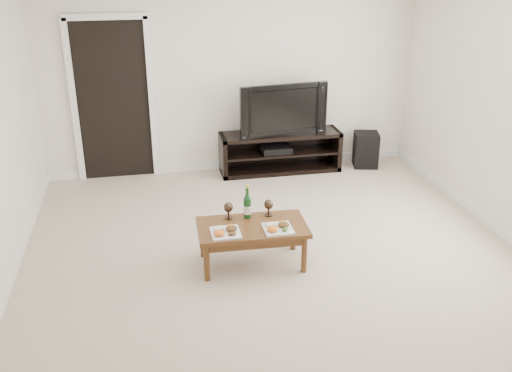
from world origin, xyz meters
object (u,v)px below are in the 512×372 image
Objects in this scene: television at (281,108)px; coffee_table at (252,245)px; subwoofer at (366,150)px; media_console at (280,152)px.

television is 2.62m from coffee_table.
subwoofer reaches higher than coffee_table.
subwoofer is at bearing -2.66° from media_console.
television is (0.00, 0.00, 0.62)m from media_console.
coffee_table is at bearing -119.05° from subwoofer.
television reaches higher than subwoofer.
television is 1.39m from subwoofer.
television is at bearing 70.21° from coffee_table.
subwoofer is at bearing 48.17° from coffee_table.
coffee_table is at bearing -109.79° from media_console.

